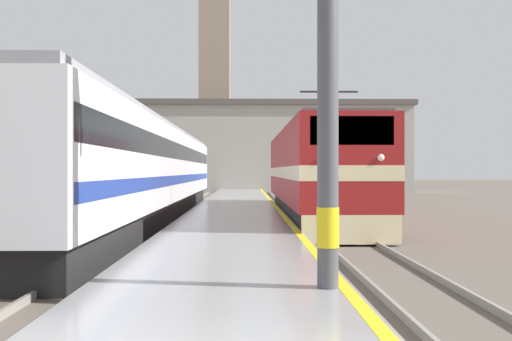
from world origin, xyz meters
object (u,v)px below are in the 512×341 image
catenary_mast (331,55)px  clock_tower (215,53)px  locomotive_train (314,173)px  passenger_train (149,170)px

catenary_mast → clock_tower: bearing=94.6°
locomotive_train → clock_tower: clock_tower is taller
locomotive_train → catenary_mast: 16.82m
catenary_mast → clock_tower: (-4.71, 58.78, 11.58)m
locomotive_train → catenary_mast: catenary_mast is taller
locomotive_train → clock_tower: (-6.38, 42.14, 13.41)m
passenger_train → clock_tower: (0.72, 41.83, 13.29)m
passenger_train → clock_tower: size_ratio=1.13×
clock_tower → locomotive_train: bearing=-81.4°
catenary_mast → locomotive_train: bearing=84.3°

